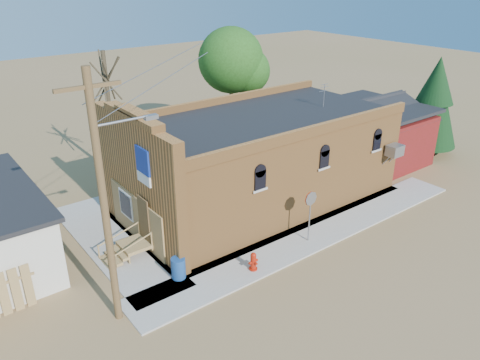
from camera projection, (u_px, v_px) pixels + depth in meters
ground at (305, 255)px, 20.60m from camera, size 120.00×120.00×0.00m
sidewalk_south at (314, 235)px, 22.07m from camera, size 19.00×2.20×0.08m
sidewalk_west at (114, 243)px, 21.43m from camera, size 2.60×10.00×0.08m
brick_bar at (255, 160)px, 24.52m from camera, size 16.40×7.97×6.30m
red_shed at (374, 127)px, 30.03m from camera, size 5.40×6.40×4.30m
utility_pole at (105, 199)px, 14.99m from camera, size 3.12×0.26×9.00m
tree_bare_near at (106, 79)px, 25.89m from camera, size 2.80×2.80×7.65m
tree_leafy at (231, 60)px, 31.25m from camera, size 4.40×4.40×8.15m
evergreen_tree at (434, 100)px, 30.57m from camera, size 3.60×3.60×6.50m
fire_hydrant at (253, 261)px, 19.31m from camera, size 0.45×0.42×0.81m
stop_sign at (310, 203)px, 20.77m from camera, size 0.68×0.08×2.49m
trash_barrel at (178, 268)px, 18.79m from camera, size 0.69×0.69×0.89m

